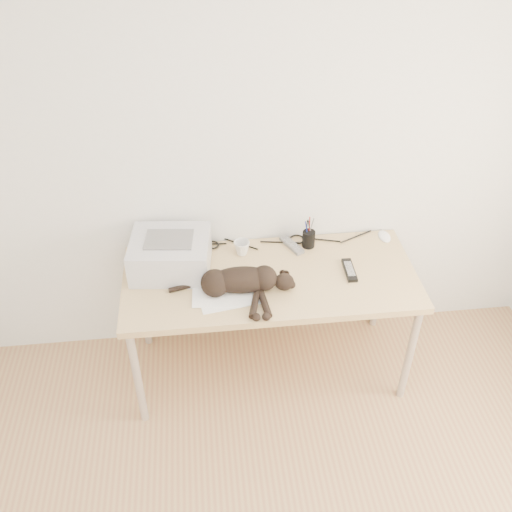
{
  "coord_description": "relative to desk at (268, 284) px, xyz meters",
  "views": [
    {
      "loc": [
        -0.34,
        -0.96,
        2.74
      ],
      "look_at": [
        -0.08,
        1.34,
        0.92
      ],
      "focal_mm": 40.0,
      "sensor_mm": 36.0,
      "label": 1
    }
  ],
  "objects": [
    {
      "name": "desk",
      "position": [
        0.0,
        0.0,
        0.0
      ],
      "size": [
        1.6,
        0.7,
        0.74
      ],
      "color": "tan",
      "rests_on": "floor"
    },
    {
      "name": "papers",
      "position": [
        -0.25,
        -0.2,
        0.14
      ],
      "size": [
        0.37,
        0.28,
        0.01
      ],
      "color": "white",
      "rests_on": "desk"
    },
    {
      "name": "mouse",
      "position": [
        0.72,
        0.19,
        0.15
      ],
      "size": [
        0.07,
        0.12,
        0.04
      ],
      "primitive_type": "ellipsoid",
      "rotation": [
        0.0,
        0.0,
        0.03
      ],
      "color": "white",
      "rests_on": "desk"
    },
    {
      "name": "cable_tangle",
      "position": [
        0.0,
        0.22,
        0.14
      ],
      "size": [
        1.36,
        0.09,
        0.01
      ],
      "primitive_type": null,
      "color": "black",
      "rests_on": "desk"
    },
    {
      "name": "remote_black",
      "position": [
        0.44,
        -0.1,
        0.14
      ],
      "size": [
        0.06,
        0.19,
        0.02
      ],
      "primitive_type": "cube",
      "rotation": [
        0.0,
        0.0,
        -0.02
      ],
      "color": "black",
      "rests_on": "desk"
    },
    {
      "name": "printer",
      "position": [
        -0.53,
        0.05,
        0.23
      ],
      "size": [
        0.46,
        0.4,
        0.2
      ],
      "color": "silver",
      "rests_on": "desk"
    },
    {
      "name": "mug",
      "position": [
        -0.14,
        0.13,
        0.18
      ],
      "size": [
        0.12,
        0.12,
        0.08
      ],
      "primitive_type": "imported",
      "rotation": [
        0.0,
        0.0,
        0.46
      ],
      "color": "silver",
      "rests_on": "desk"
    },
    {
      "name": "pen_cup",
      "position": [
        0.25,
        0.16,
        0.19
      ],
      "size": [
        0.07,
        0.07,
        0.19
      ],
      "color": "black",
      "rests_on": "desk"
    },
    {
      "name": "remote_grey",
      "position": [
        0.16,
        0.16,
        0.14
      ],
      "size": [
        0.13,
        0.19,
        0.02
      ],
      "primitive_type": "cube",
      "rotation": [
        0.0,
        0.0,
        0.45
      ],
      "color": "slate",
      "rests_on": "desk"
    },
    {
      "name": "cat",
      "position": [
        -0.19,
        -0.19,
        0.2
      ],
      "size": [
        0.66,
        0.31,
        0.15
      ],
      "rotation": [
        0.0,
        0.0,
        -0.03
      ],
      "color": "black",
      "rests_on": "desk"
    },
    {
      "name": "wall_back",
      "position": [
        0.0,
        0.27,
        0.69
      ],
      "size": [
        3.5,
        0.0,
        3.5
      ],
      "primitive_type": "plane",
      "rotation": [
        1.57,
        0.0,
        0.0
      ],
      "color": "silver",
      "rests_on": "floor"
    }
  ]
}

